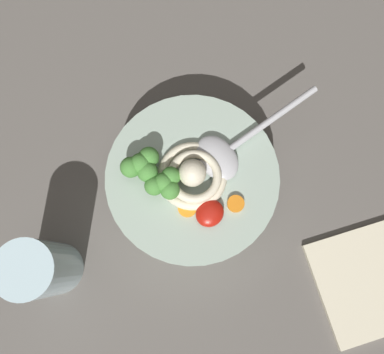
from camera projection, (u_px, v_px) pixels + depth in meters
table_slab at (204, 202)px, 55.99cm from camera, size 92.78×92.78×4.30cm
soup_bowl at (192, 182)px, 51.17cm from camera, size 20.89×20.89×6.10cm
noodle_pile at (192, 176)px, 47.15cm from camera, size 9.07×8.89×3.65cm
soup_spoon at (226, 151)px, 48.12cm from camera, size 17.45×6.41×1.60cm
chili_sauce_dollop at (210, 213)px, 46.61cm from camera, size 3.40×3.06×1.53cm
broccoli_floret_center at (165, 184)px, 45.90cm from camera, size 4.39×3.78×3.47cm
broccoli_floret_front at (142, 165)px, 46.18cm from camera, size 4.73×4.07×3.74cm
carrot_slice_right at (190, 210)px, 47.18cm from camera, size 2.27×2.27×0.54cm
carrot_slice_near_spoon at (236, 204)px, 47.32cm from camera, size 2.01×2.01×0.58cm
drinking_glass at (42, 269)px, 46.41cm from camera, size 6.51×6.51×11.47cm
folded_napkin at (374, 280)px, 51.34cm from camera, size 18.51×18.00×0.80cm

